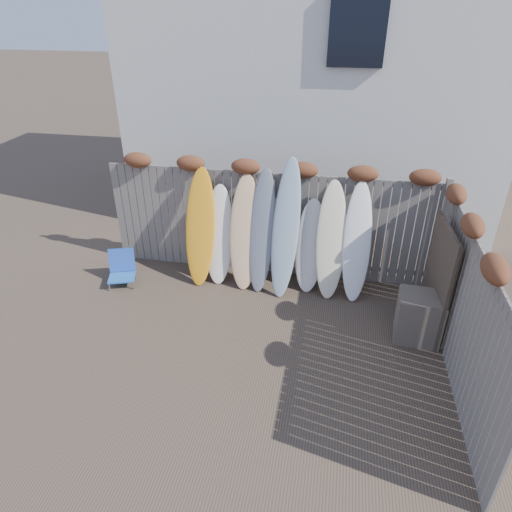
% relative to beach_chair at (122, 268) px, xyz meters
% --- Properties ---
extents(ground, '(80.00, 80.00, 0.00)m').
position_rel_beach_chair_xyz_m(ground, '(2.59, -1.51, -0.29)').
color(ground, '#493A2D').
extents(back_fence, '(6.05, 0.28, 2.24)m').
position_rel_beach_chair_xyz_m(back_fence, '(2.65, 0.89, 0.89)').
color(back_fence, slate).
rests_on(back_fence, ground).
extents(right_fence, '(0.28, 4.40, 2.24)m').
position_rel_beach_chair_xyz_m(right_fence, '(5.58, -1.26, 0.85)').
color(right_fence, slate).
rests_on(right_fence, ground).
extents(house, '(8.50, 5.50, 6.33)m').
position_rel_beach_chair_xyz_m(house, '(3.09, 4.99, 2.91)').
color(house, silver).
rests_on(house, ground).
extents(beach_chair, '(0.60, 0.62, 0.62)m').
position_rel_beach_chair_xyz_m(beach_chair, '(0.00, 0.00, 0.00)').
color(beach_chair, '#2362B3').
rests_on(beach_chair, ground).
extents(wooden_crate, '(0.71, 0.60, 0.78)m').
position_rel_beach_chair_xyz_m(wooden_crate, '(5.20, -0.66, 0.10)').
color(wooden_crate, '#705D54').
rests_on(wooden_crate, ground).
extents(lattice_panel, '(0.14, 1.20, 1.81)m').
position_rel_beach_chair_xyz_m(lattice_panel, '(5.42, -0.36, 0.61)').
color(lattice_panel, '#443629').
rests_on(lattice_panel, ground).
extents(surfboard_0, '(0.55, 0.74, 2.09)m').
position_rel_beach_chair_xyz_m(surfboard_0, '(1.42, 0.45, 0.75)').
color(surfboard_0, orange).
rests_on(surfboard_0, ground).
extents(surfboard_1, '(0.56, 0.66, 1.78)m').
position_rel_beach_chair_xyz_m(surfboard_1, '(1.75, 0.51, 0.60)').
color(surfboard_1, white).
rests_on(surfboard_1, ground).
extents(surfboard_2, '(0.58, 0.74, 2.01)m').
position_rel_beach_chair_xyz_m(surfboard_2, '(2.24, 0.46, 0.72)').
color(surfboard_2, '#FFD797').
rests_on(surfboard_2, ground).
extents(surfboard_3, '(0.49, 0.78, 2.14)m').
position_rel_beach_chair_xyz_m(surfboard_3, '(2.55, 0.45, 0.78)').
color(surfboard_3, slate).
rests_on(surfboard_3, ground).
extents(surfboard_4, '(0.54, 0.87, 2.36)m').
position_rel_beach_chair_xyz_m(surfboard_4, '(2.98, 0.39, 0.89)').
color(surfboard_4, '#97AFC4').
rests_on(surfboard_4, ground).
extents(surfboard_5, '(0.54, 0.61, 1.64)m').
position_rel_beach_chair_xyz_m(surfboard_5, '(3.41, 0.53, 0.53)').
color(surfboard_5, white).
rests_on(surfboard_5, ground).
extents(surfboard_6, '(0.56, 0.75, 2.01)m').
position_rel_beach_chair_xyz_m(surfboard_6, '(3.76, 0.45, 0.71)').
color(surfboard_6, beige).
rests_on(surfboard_6, ground).
extents(surfboard_7, '(0.51, 0.74, 2.02)m').
position_rel_beach_chair_xyz_m(surfboard_7, '(4.21, 0.45, 0.72)').
color(surfboard_7, white).
rests_on(surfboard_7, ground).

